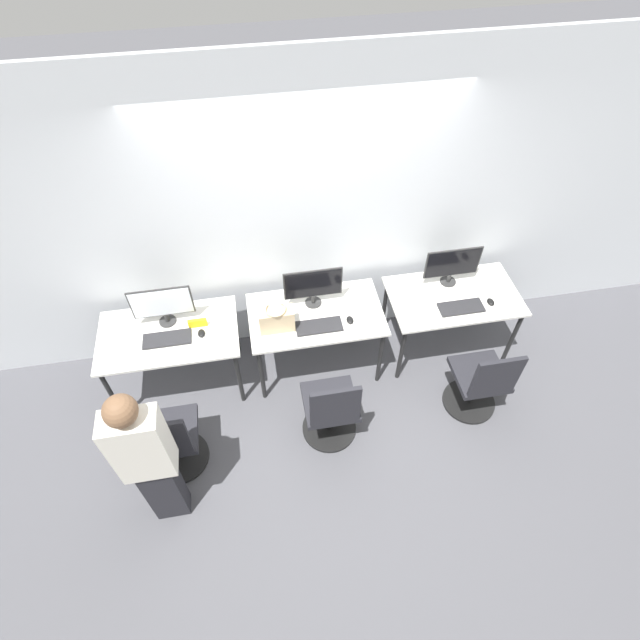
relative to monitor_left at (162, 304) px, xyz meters
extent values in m
plane|color=#4C4C51|center=(1.29, -0.49, -0.95)|extent=(20.00, 20.00, 0.00)
cube|color=silver|center=(1.29, 0.34, 0.45)|extent=(12.00, 0.05, 2.80)
cube|color=silver|center=(0.00, -0.14, -0.23)|extent=(1.19, 0.70, 0.02)
cylinder|color=black|center=(-0.55, -0.44, -0.60)|extent=(0.04, 0.04, 0.70)
cylinder|color=black|center=(0.55, -0.44, -0.60)|extent=(0.04, 0.04, 0.70)
cylinder|color=black|center=(-0.55, 0.17, -0.60)|extent=(0.04, 0.04, 0.70)
cylinder|color=black|center=(0.55, 0.17, -0.60)|extent=(0.04, 0.04, 0.70)
cylinder|color=#2D2D2D|center=(0.00, 0.00, -0.21)|extent=(0.15, 0.15, 0.01)
cylinder|color=#2D2D2D|center=(0.00, 0.00, -0.16)|extent=(0.04, 0.04, 0.09)
cube|color=#2D2D2D|center=(0.00, 0.00, 0.02)|extent=(0.52, 0.01, 0.30)
cube|color=silver|center=(0.00, -0.01, 0.02)|extent=(0.49, 0.01, 0.28)
cube|color=#262628|center=(0.00, -0.21, -0.21)|extent=(0.40, 0.17, 0.02)
ellipsoid|color=black|center=(0.29, -0.20, -0.20)|extent=(0.06, 0.09, 0.03)
cylinder|color=black|center=(-0.03, -0.94, -0.93)|extent=(0.48, 0.48, 0.03)
cylinder|color=black|center=(-0.03, -0.94, -0.72)|extent=(0.04, 0.04, 0.39)
cube|color=#232328|center=(-0.03, -0.94, -0.50)|extent=(0.44, 0.44, 0.05)
cube|color=#232328|center=(-0.03, -1.14, -0.25)|extent=(0.40, 0.04, 0.44)
cube|color=#232328|center=(-0.08, -1.36, -0.58)|extent=(0.25, 0.16, 0.73)
cube|color=silver|center=(-0.08, -1.36, 0.11)|extent=(0.36, 0.20, 0.64)
sphere|color=brown|center=(-0.08, -1.36, 0.53)|extent=(0.21, 0.21, 0.21)
cube|color=silver|center=(1.29, -0.14, -0.23)|extent=(1.19, 0.70, 0.02)
cylinder|color=black|center=(0.75, -0.44, -0.60)|extent=(0.04, 0.04, 0.70)
cylinder|color=black|center=(1.84, -0.44, -0.60)|extent=(0.04, 0.04, 0.70)
cylinder|color=black|center=(0.75, 0.17, -0.60)|extent=(0.04, 0.04, 0.70)
cylinder|color=black|center=(1.84, 0.17, -0.60)|extent=(0.04, 0.04, 0.70)
cylinder|color=#2D2D2D|center=(1.29, 0.00, -0.21)|extent=(0.15, 0.15, 0.01)
cylinder|color=#2D2D2D|center=(1.29, 0.00, -0.16)|extent=(0.04, 0.04, 0.09)
cube|color=#2D2D2D|center=(1.29, 0.00, 0.02)|extent=(0.52, 0.01, 0.30)
cube|color=black|center=(1.29, -0.01, 0.02)|extent=(0.49, 0.01, 0.28)
cube|color=#262628|center=(1.29, -0.30, -0.21)|extent=(0.40, 0.17, 0.02)
ellipsoid|color=black|center=(1.57, -0.28, -0.20)|extent=(0.06, 0.09, 0.03)
cylinder|color=black|center=(1.28, -0.88, -0.93)|extent=(0.48, 0.48, 0.03)
cylinder|color=black|center=(1.28, -0.88, -0.72)|extent=(0.04, 0.04, 0.39)
cube|color=#232328|center=(1.28, -0.88, -0.50)|extent=(0.44, 0.44, 0.05)
cube|color=#232328|center=(1.28, -1.08, -0.25)|extent=(0.40, 0.04, 0.44)
cube|color=silver|center=(2.58, -0.14, -0.23)|extent=(1.19, 0.70, 0.02)
cylinder|color=black|center=(2.04, -0.44, -0.60)|extent=(0.04, 0.04, 0.70)
cylinder|color=black|center=(3.13, -0.44, -0.60)|extent=(0.04, 0.04, 0.70)
cylinder|color=black|center=(2.04, 0.17, -0.60)|extent=(0.04, 0.04, 0.70)
cylinder|color=black|center=(3.13, 0.17, -0.60)|extent=(0.04, 0.04, 0.70)
cylinder|color=#2D2D2D|center=(2.58, 0.04, -0.21)|extent=(0.15, 0.15, 0.01)
cylinder|color=#2D2D2D|center=(2.58, 0.04, -0.16)|extent=(0.04, 0.04, 0.09)
cube|color=#2D2D2D|center=(2.58, 0.05, 0.02)|extent=(0.52, 0.01, 0.30)
cube|color=black|center=(2.58, 0.04, 0.02)|extent=(0.49, 0.01, 0.28)
cube|color=#262628|center=(2.58, -0.30, -0.21)|extent=(0.40, 0.17, 0.02)
ellipsoid|color=black|center=(2.87, -0.29, -0.20)|extent=(0.06, 0.09, 0.03)
cylinder|color=black|center=(2.61, -0.84, -0.93)|extent=(0.48, 0.48, 0.03)
cylinder|color=black|center=(2.61, -0.84, -0.72)|extent=(0.04, 0.04, 0.39)
cube|color=#232328|center=(2.61, -0.84, -0.50)|extent=(0.44, 0.44, 0.05)
cube|color=#232328|center=(2.61, -1.04, -0.25)|extent=(0.40, 0.04, 0.44)
cube|color=tan|center=(0.93, -0.24, -0.11)|extent=(0.30, 0.14, 0.22)
torus|color=tan|center=(0.93, -0.24, 0.02)|extent=(0.18, 0.18, 0.01)
cube|color=yellow|center=(0.26, -0.10, -0.18)|extent=(0.16, 0.03, 0.08)
camera|label=1|loc=(0.81, -3.06, 3.07)|focal=28.00mm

